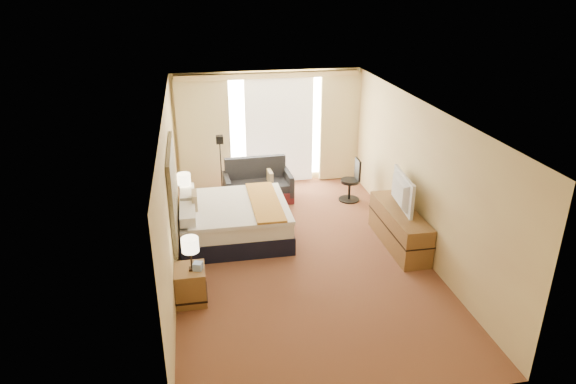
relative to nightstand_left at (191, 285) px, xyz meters
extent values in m
cube|color=#571F19|center=(1.87, 1.05, -0.28)|extent=(4.20, 7.00, 0.02)
cube|color=silver|center=(1.87, 1.05, 2.33)|extent=(4.20, 7.00, 0.02)
cube|color=beige|center=(1.87, 4.55, 1.02)|extent=(4.20, 0.02, 2.60)
cube|color=beige|center=(1.87, -2.45, 1.02)|extent=(4.20, 0.02, 2.60)
cube|color=beige|center=(-0.23, 1.05, 1.02)|extent=(0.02, 7.00, 2.60)
cube|color=beige|center=(3.97, 1.05, 1.02)|extent=(0.02, 7.00, 2.60)
cube|color=black|center=(-0.19, 1.25, 1.01)|extent=(0.06, 1.85, 1.50)
cube|color=brown|center=(0.00, 0.00, 0.00)|extent=(0.45, 0.52, 0.55)
cube|color=brown|center=(0.00, 2.50, 0.00)|extent=(0.45, 0.52, 0.55)
cube|color=brown|center=(3.70, 1.05, 0.07)|extent=(0.50, 1.80, 0.70)
cube|color=white|center=(2.12, 4.52, 1.04)|extent=(2.30, 0.02, 2.30)
cube|color=beige|center=(0.42, 4.43, 0.99)|extent=(1.15, 0.09, 2.50)
cube|color=beige|center=(3.52, 4.43, 0.99)|extent=(0.90, 0.09, 2.50)
cube|color=white|center=(2.12, 4.48, 0.99)|extent=(1.55, 0.04, 2.50)
cube|color=beige|center=(1.87, 4.39, 2.25)|extent=(4.00, 0.16, 0.12)
cube|color=black|center=(0.82, 1.90, -0.11)|extent=(1.97, 1.78, 0.33)
cube|color=white|center=(0.82, 1.90, 0.19)|extent=(1.92, 1.73, 0.28)
cube|color=white|center=(0.89, 1.90, 0.36)|extent=(1.80, 1.80, 0.07)
cube|color=#B27C29|center=(1.40, 1.90, 0.40)|extent=(0.52, 1.80, 0.04)
cube|color=white|center=(0.01, 1.47, 0.47)|extent=(0.26, 0.73, 0.17)
cube|color=white|center=(0.01, 2.33, 0.47)|extent=(0.26, 0.73, 0.17)
cube|color=beige|center=(0.14, 1.90, 0.51)|extent=(0.09, 0.39, 0.34)
cube|color=maroon|center=(1.48, 3.50, -0.15)|extent=(1.46, 0.82, 0.26)
cube|color=#2C2C31|center=(1.48, 3.45, 0.06)|extent=(1.35, 0.67, 0.16)
cube|color=#2C2C31|center=(1.47, 3.81, 0.34)|extent=(1.33, 0.20, 0.56)
cube|color=#2C2C31|center=(0.82, 3.47, 0.09)|extent=(0.13, 0.77, 0.46)
cube|color=#2C2C31|center=(2.14, 3.53, 0.09)|extent=(0.13, 0.77, 0.46)
cube|color=beige|center=(1.74, 3.46, 0.24)|extent=(0.10, 0.36, 0.33)
cube|color=black|center=(0.71, 3.35, -0.26)|extent=(0.20, 0.20, 0.02)
cylinder|color=black|center=(0.71, 3.35, 0.44)|extent=(0.02, 0.02, 1.38)
cube|color=black|center=(0.71, 3.35, 1.19)|extent=(0.14, 0.14, 0.16)
cylinder|color=black|center=(3.42, 3.15, -0.26)|extent=(0.45, 0.45, 0.03)
cylinder|color=black|center=(3.42, 3.15, -0.04)|extent=(0.05, 0.05, 0.41)
cylinder|color=black|center=(3.42, 3.15, 0.17)|extent=(0.40, 0.40, 0.06)
cube|color=black|center=(3.58, 3.14, 0.43)|extent=(0.06, 0.36, 0.45)
cube|color=black|center=(0.04, -0.04, 0.29)|extent=(0.09, 0.09, 0.04)
cylinder|color=black|center=(0.04, -0.04, 0.47)|extent=(0.03, 0.03, 0.31)
cylinder|color=#FFEDBF|center=(0.04, -0.04, 0.69)|extent=(0.25, 0.25, 0.21)
cube|color=black|center=(-0.04, 2.56, 0.29)|extent=(0.09, 0.09, 0.04)
cylinder|color=black|center=(-0.04, 2.56, 0.47)|extent=(0.03, 0.03, 0.31)
cylinder|color=#FFEDBF|center=(-0.04, 2.56, 0.70)|extent=(0.25, 0.25, 0.22)
cube|color=#7D96C1|center=(0.13, -0.05, 0.33)|extent=(0.16, 0.16, 0.11)
cube|color=black|center=(0.05, 2.50, 0.31)|extent=(0.21, 0.18, 0.07)
imported|color=black|center=(3.65, 1.17, 0.74)|extent=(0.25, 1.09, 0.62)
camera|label=1|loc=(0.22, -6.63, 4.25)|focal=32.00mm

